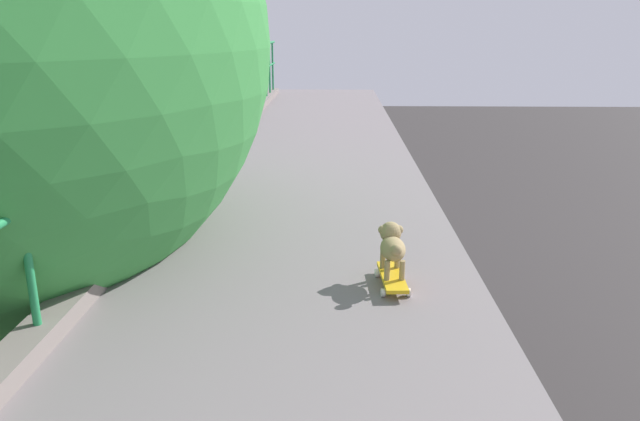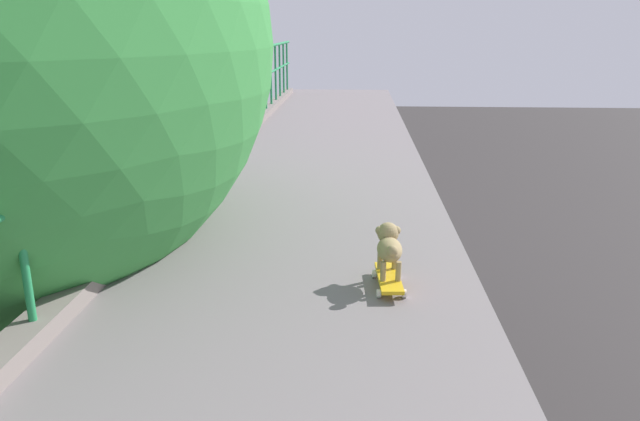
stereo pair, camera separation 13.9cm
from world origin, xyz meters
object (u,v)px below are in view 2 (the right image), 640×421
car_silver_fifth (39,359)px  city_bus (150,143)px  car_red_taxi_seventh (155,249)px  small_dog (389,245)px  toy_skateboard (389,278)px

car_silver_fifth → city_bus: 18.56m
car_red_taxi_seventh → city_bus: (-3.78, 11.36, 1.26)m
small_dog → car_silver_fifth: bearing=132.6°
car_silver_fifth → small_dog: small_dog is taller
toy_skateboard → small_dog: size_ratio=1.27×
city_bus → toy_skateboard: (10.35, -25.73, 3.99)m
city_bus → toy_skateboard: toy_skateboard is taller
city_bus → small_dog: small_dog is taller
city_bus → small_dog: size_ratio=27.83×
car_silver_fifth → car_red_taxi_seventh: (0.31, 6.83, -0.02)m
city_bus → toy_skateboard: bearing=-68.1°
car_red_taxi_seventh → city_bus: city_bus is taller
car_red_taxi_seventh → toy_skateboard: size_ratio=7.98×
car_red_taxi_seventh → toy_skateboard: toy_skateboard is taller
city_bus → toy_skateboard: 28.02m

